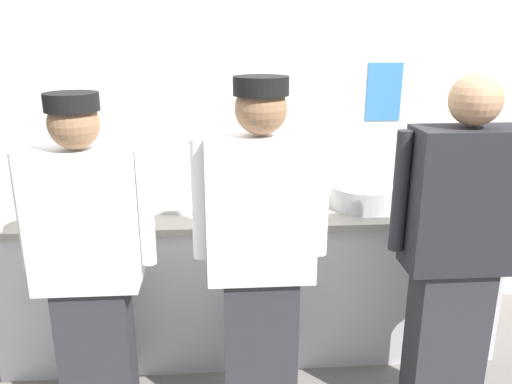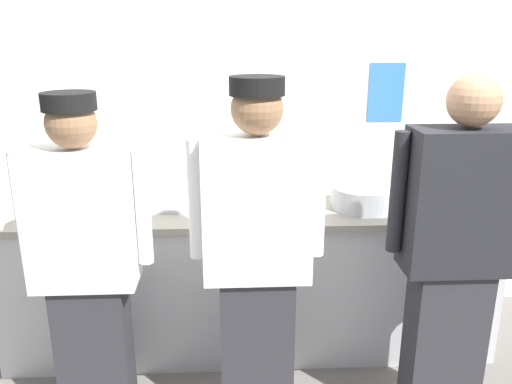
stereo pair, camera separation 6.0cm
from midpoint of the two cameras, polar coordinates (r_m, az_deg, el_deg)
ground_plane at (r=3.16m, az=-0.67°, el=-19.70°), size 9.00×9.00×0.00m
wall_back at (r=3.45m, az=-1.62°, el=7.39°), size 4.62×0.11×2.61m
prep_counter at (r=3.25m, az=-1.11°, el=-9.09°), size 2.95×0.73×0.91m
chef_near_left at (r=2.49m, az=-18.67°, el=-7.66°), size 0.60×0.24×1.67m
chef_center at (r=2.38m, az=-0.15°, el=-6.97°), size 0.62×0.24×1.73m
chef_far_right at (r=2.59m, az=20.65°, el=-6.11°), size 0.63×0.24×1.74m
plate_stack_front at (r=3.00m, az=1.61°, el=-1.24°), size 0.24×0.24×0.07m
plate_stack_rear at (r=3.08m, az=-15.60°, el=-1.15°), size 0.22×0.22×0.10m
mixing_bowl_steel at (r=3.08m, az=11.20°, el=-0.46°), size 0.37×0.37×0.13m
sheet_tray at (r=3.08m, az=-8.22°, el=-1.35°), size 0.53×0.34×0.02m
squeeze_bottle_primary at (r=3.22m, az=-20.66°, el=0.02°), size 0.06×0.06×0.20m
squeeze_bottle_secondary at (r=3.15m, az=15.95°, el=0.11°), size 0.05×0.05×0.20m
ramekin_green_sauce at (r=3.36m, az=-18.93°, el=-0.27°), size 0.09×0.09×0.05m
ramekin_orange_sauce at (r=3.11m, az=-19.37°, el=-1.85°), size 0.09×0.09×0.04m
chefs_knife at (r=3.37m, az=15.92°, el=-0.30°), size 0.27×0.03×0.02m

